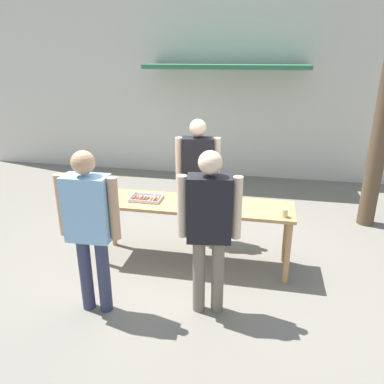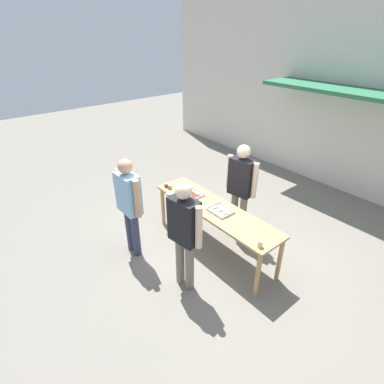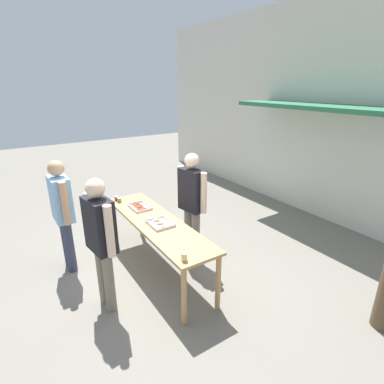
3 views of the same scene
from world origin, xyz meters
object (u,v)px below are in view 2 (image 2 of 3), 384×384
object	(u,v)px
food_tray_buns	(220,211)
person_customer_with_cup	(184,229)
beer_cup	(260,244)
person_customer_holding_hotdog	(129,200)
food_tray_sausages	(192,194)
person_server_behind_table	(241,184)
condiment_jar_mustard	(166,185)
condiment_jar_ketchup	(170,187)

from	to	relation	value
food_tray_buns	person_customer_with_cup	size ratio (longest dim) A/B	0.22
beer_cup	person_customer_holding_hotdog	world-z (taller)	person_customer_holding_hotdog
person_customer_holding_hotdog	food_tray_buns	bearing A→B (deg)	-131.16
food_tray_sausages	person_server_behind_table	bearing A→B (deg)	51.17
person_server_behind_table	food_tray_sausages	bearing A→B (deg)	-138.18
food_tray_buns	condiment_jar_mustard	bearing A→B (deg)	-170.94
food_tray_sausages	person_server_behind_table	distance (m)	0.90
person_customer_holding_hotdog	person_customer_with_cup	xyz separation A→B (m)	(1.19, 0.22, 0.01)
person_customer_holding_hotdog	person_customer_with_cup	world-z (taller)	person_customer_with_cup
person_customer_with_cup	condiment_jar_ketchup	bearing A→B (deg)	-35.66
condiment_jar_mustard	beer_cup	distance (m)	2.28
food_tray_sausages	person_server_behind_table	world-z (taller)	person_server_behind_table
condiment_jar_mustard	person_server_behind_table	world-z (taller)	person_server_behind_table
food_tray_buns	beer_cup	bearing A→B (deg)	-11.40
food_tray_sausages	food_tray_buns	xyz separation A→B (m)	(0.74, -0.00, 0.00)
person_server_behind_table	food_tray_buns	bearing A→B (deg)	-84.24
beer_cup	person_server_behind_table	xyz separation A→B (m)	(-1.19, 0.89, 0.17)
condiment_jar_mustard	person_server_behind_table	distance (m)	1.41
condiment_jar_mustard	person_customer_holding_hotdog	xyz separation A→B (m)	(0.31, -0.95, 0.16)
food_tray_sausages	food_tray_buns	world-z (taller)	food_tray_buns
food_tray_sausages	condiment_jar_ketchup	xyz separation A→B (m)	(-0.43, -0.19, 0.03)
condiment_jar_mustard	condiment_jar_ketchup	distance (m)	0.10
beer_cup	food_tray_sausages	bearing A→B (deg)	173.33
person_customer_with_cup	food_tray_sausages	bearing A→B (deg)	-51.72
food_tray_buns	condiment_jar_ketchup	xyz separation A→B (m)	(-1.17, -0.19, 0.02)
food_tray_sausages	beer_cup	xyz separation A→B (m)	(1.74, -0.20, 0.04)
condiment_jar_mustard	condiment_jar_ketchup	bearing A→B (deg)	5.89
food_tray_sausages	person_customer_with_cup	world-z (taller)	person_customer_with_cup
food_tray_buns	person_customer_holding_hotdog	distance (m)	1.51
condiment_jar_ketchup	person_customer_with_cup	world-z (taller)	person_customer_with_cup
food_tray_buns	person_server_behind_table	world-z (taller)	person_server_behind_table
food_tray_buns	condiment_jar_ketchup	distance (m)	1.18
food_tray_buns	beer_cup	distance (m)	1.03
condiment_jar_mustard	beer_cup	size ratio (longest dim) A/B	0.79
condiment_jar_mustard	food_tray_sausages	bearing A→B (deg)	20.82
condiment_jar_mustard	condiment_jar_ketchup	size ratio (longest dim) A/B	1.00
person_customer_with_cup	beer_cup	bearing A→B (deg)	-144.48
person_customer_holding_hotdog	condiment_jar_mustard	bearing A→B (deg)	-73.20
condiment_jar_ketchup	beer_cup	world-z (taller)	beer_cup
person_server_behind_table	condiment_jar_mustard	bearing A→B (deg)	-150.07
beer_cup	person_customer_holding_hotdog	bearing A→B (deg)	-154.25
condiment_jar_mustard	person_customer_holding_hotdog	distance (m)	1.01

